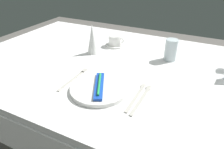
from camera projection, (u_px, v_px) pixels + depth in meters
dining_table at (123, 79)px, 1.16m from camera, size 1.80×1.11×0.74m
dinner_plate at (100, 89)px, 0.91m from camera, size 0.26×0.26×0.02m
toothbrush_package at (100, 86)px, 0.90m from camera, size 0.13×0.20×0.02m
fork_outer at (75, 78)px, 1.00m from camera, size 0.02×0.23×0.00m
spoon_soup at (138, 94)px, 0.88m from camera, size 0.03×0.22×0.01m
spoon_dessert at (144, 96)px, 0.87m from camera, size 0.03×0.23×0.01m
saucer_left at (115, 45)px, 1.37m from camera, size 0.12×0.12×0.01m
coffee_cup_left at (115, 40)px, 1.35m from camera, size 0.11×0.08×0.06m
drink_tumbler at (171, 51)px, 1.16m from camera, size 0.07×0.07×0.12m
napkin_folded at (93, 39)px, 1.22m from camera, size 0.07×0.07×0.18m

